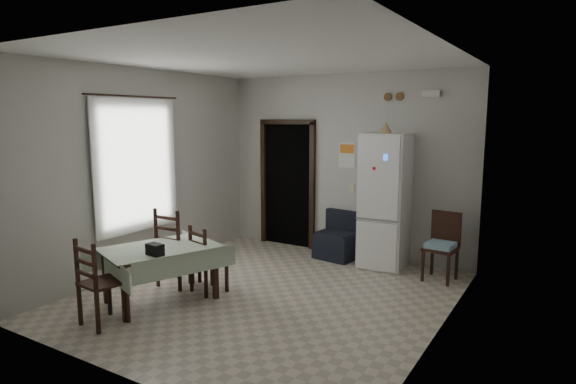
% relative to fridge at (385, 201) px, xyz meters
% --- Properties ---
extents(ground, '(4.50, 4.50, 0.00)m').
position_rel_fridge_xyz_m(ground, '(-0.82, -1.93, -1.00)').
color(ground, beige).
rests_on(ground, ground).
extents(ceiling, '(4.20, 4.50, 0.02)m').
position_rel_fridge_xyz_m(ceiling, '(-0.82, -1.93, 1.90)').
color(ceiling, white).
rests_on(ceiling, ground).
extents(wall_back, '(4.20, 0.02, 2.90)m').
position_rel_fridge_xyz_m(wall_back, '(-0.82, 0.32, 0.45)').
color(wall_back, beige).
rests_on(wall_back, ground).
extents(wall_front, '(4.20, 0.02, 2.90)m').
position_rel_fridge_xyz_m(wall_front, '(-0.82, -4.18, 0.45)').
color(wall_front, beige).
rests_on(wall_front, ground).
extents(wall_left, '(0.02, 4.50, 2.90)m').
position_rel_fridge_xyz_m(wall_left, '(-2.92, -1.93, 0.45)').
color(wall_left, beige).
rests_on(wall_left, ground).
extents(wall_right, '(0.02, 4.50, 2.90)m').
position_rel_fridge_xyz_m(wall_right, '(1.28, -1.93, 0.45)').
color(wall_right, beige).
rests_on(wall_right, ground).
extents(doorway, '(1.06, 0.52, 2.22)m').
position_rel_fridge_xyz_m(doorway, '(-1.87, 0.52, 0.07)').
color(doorway, black).
rests_on(doorway, ground).
extents(window_recess, '(0.10, 1.20, 1.60)m').
position_rel_fridge_xyz_m(window_recess, '(-2.97, -2.13, 0.55)').
color(window_recess, silver).
rests_on(window_recess, ground).
extents(curtain, '(0.02, 1.45, 1.85)m').
position_rel_fridge_xyz_m(curtain, '(-2.86, -2.13, 0.55)').
color(curtain, white).
rests_on(curtain, ground).
extents(curtain_rod, '(0.02, 1.60, 0.02)m').
position_rel_fridge_xyz_m(curtain_rod, '(-2.85, -2.13, 1.50)').
color(curtain_rod, black).
rests_on(curtain_rod, ground).
extents(calendar, '(0.28, 0.02, 0.40)m').
position_rel_fridge_xyz_m(calendar, '(-0.77, 0.31, 0.62)').
color(calendar, white).
rests_on(calendar, ground).
extents(calendar_image, '(0.24, 0.01, 0.14)m').
position_rel_fridge_xyz_m(calendar_image, '(-0.77, 0.30, 0.72)').
color(calendar_image, orange).
rests_on(calendar_image, ground).
extents(light_switch, '(0.08, 0.02, 0.12)m').
position_rel_fridge_xyz_m(light_switch, '(-0.67, 0.31, 0.10)').
color(light_switch, beige).
rests_on(light_switch, ground).
extents(vent_left, '(0.12, 0.03, 0.12)m').
position_rel_fridge_xyz_m(vent_left, '(-0.12, 0.30, 1.52)').
color(vent_left, brown).
rests_on(vent_left, ground).
extents(vent_right, '(0.12, 0.03, 0.12)m').
position_rel_fridge_xyz_m(vent_right, '(0.06, 0.30, 1.52)').
color(vent_right, brown).
rests_on(vent_right, ground).
extents(emergency_light, '(0.25, 0.07, 0.09)m').
position_rel_fridge_xyz_m(emergency_light, '(0.53, 0.28, 1.55)').
color(emergency_light, white).
rests_on(emergency_light, ground).
extents(fridge, '(0.67, 0.67, 1.99)m').
position_rel_fridge_xyz_m(fridge, '(0.00, 0.00, 0.00)').
color(fridge, white).
rests_on(fridge, ground).
extents(tan_cone, '(0.22, 0.22, 0.16)m').
position_rel_fridge_xyz_m(tan_cone, '(-0.01, -0.07, 1.08)').
color(tan_cone, tan).
rests_on(tan_cone, fridge).
extents(navy_seat, '(0.68, 0.67, 0.74)m').
position_rel_fridge_xyz_m(navy_seat, '(-0.77, 0.00, -0.63)').
color(navy_seat, black).
rests_on(navy_seat, ground).
extents(corner_chair, '(0.44, 0.44, 0.94)m').
position_rel_fridge_xyz_m(corner_chair, '(0.89, -0.24, -0.53)').
color(corner_chair, black).
rests_on(corner_chair, ground).
extents(dining_table, '(1.27, 1.52, 0.67)m').
position_rel_fridge_xyz_m(dining_table, '(-1.82, -2.75, -0.66)').
color(dining_table, '#AFC3A7').
rests_on(dining_table, ground).
extents(black_bag, '(0.22, 0.15, 0.13)m').
position_rel_fridge_xyz_m(black_bag, '(-1.62, -3.02, -0.26)').
color(black_bag, black).
rests_on(black_bag, dining_table).
extents(dining_chair_far_left, '(0.46, 0.46, 1.05)m').
position_rel_fridge_xyz_m(dining_chair_far_left, '(-2.06, -2.21, -0.47)').
color(dining_chair_far_left, black).
rests_on(dining_chair_far_left, ground).
extents(dining_chair_far_right, '(0.45, 0.45, 0.87)m').
position_rel_fridge_xyz_m(dining_chair_far_right, '(-1.53, -2.21, -0.56)').
color(dining_chair_far_right, black).
rests_on(dining_chair_far_right, ground).
extents(dining_chair_near_head, '(0.46, 0.46, 0.96)m').
position_rel_fridge_xyz_m(dining_chair_near_head, '(-1.86, -3.55, -0.52)').
color(dining_chair_near_head, black).
rests_on(dining_chair_near_head, ground).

